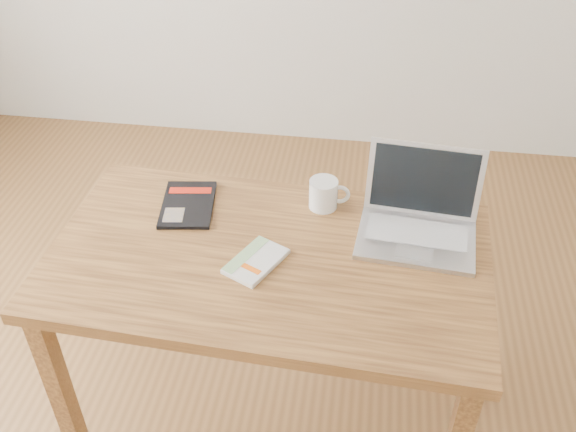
# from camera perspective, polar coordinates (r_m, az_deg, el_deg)

# --- Properties ---
(room) EXTENTS (4.04, 4.04, 2.70)m
(room) POSITION_cam_1_polar(r_m,az_deg,el_deg) (1.51, -12.15, 12.89)
(room) COLOR brown
(room) RESTS_ON ground
(desk) EXTENTS (1.30, 0.79, 0.75)m
(desk) POSITION_cam_1_polar(r_m,az_deg,el_deg) (1.91, -1.75, -5.46)
(desk) COLOR brown
(desk) RESTS_ON ground
(white_guidebook) EXTENTS (0.18, 0.21, 0.02)m
(white_guidebook) POSITION_cam_1_polar(r_m,az_deg,el_deg) (1.82, -2.87, -4.04)
(white_guidebook) COLOR silver
(white_guidebook) RESTS_ON desk
(black_guidebook) EXTENTS (0.19, 0.26, 0.01)m
(black_guidebook) POSITION_cam_1_polar(r_m,az_deg,el_deg) (2.05, -8.90, 1.03)
(black_guidebook) COLOR black
(black_guidebook) RESTS_ON desk
(laptop) EXTENTS (0.37, 0.32, 0.24)m
(laptop) POSITION_cam_1_polar(r_m,az_deg,el_deg) (1.94, 11.55, -0.18)
(laptop) COLOR silver
(laptop) RESTS_ON desk
(coffee_mug) EXTENTS (0.13, 0.09, 0.10)m
(coffee_mug) POSITION_cam_1_polar(r_m,az_deg,el_deg) (2.00, 3.25, 2.01)
(coffee_mug) COLOR white
(coffee_mug) RESTS_ON desk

